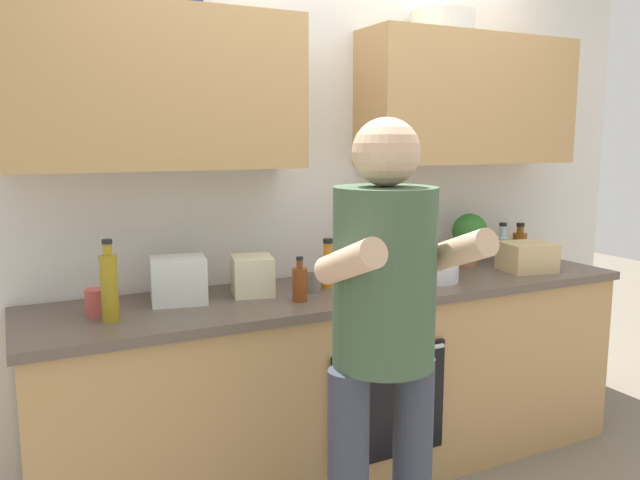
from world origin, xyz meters
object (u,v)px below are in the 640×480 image
cup_stoneware (313,281)px  bottle_juice (328,268)px  bottle_syrup (520,244)px  cup_ceramic (95,302)px  person_standing (384,324)px  potted_herb (469,235)px  bottle_vinegar (300,283)px  grocery_bag_bread (527,257)px  bottle_hotsauce (363,258)px  bottle_water (502,248)px  mixing_bowl (437,273)px  grocery_bag_produce (178,280)px  grocery_bag_rice (252,275)px  bottle_oil (109,286)px

cup_stoneware → bottle_juice: bearing=26.8°
bottle_syrup → cup_ceramic: 2.33m
person_standing → potted_herb: size_ratio=5.80×
bottle_vinegar → grocery_bag_bread: bearing=1.7°
bottle_vinegar → bottle_syrup: bottle_syrup is taller
person_standing → bottle_syrup: person_standing is taller
bottle_hotsauce → bottle_water: bottle_hotsauce is taller
cup_ceramic → potted_herb: potted_herb is taller
cup_stoneware → mixing_bowl: cup_stoneware is taller
mixing_bowl → bottle_hotsauce: bearing=144.2°
potted_herb → grocery_bag_produce: potted_herb is taller
cup_ceramic → cup_stoneware: bearing=-1.8°
bottle_juice → grocery_bag_rice: (-0.36, 0.02, -0.01)m
bottle_oil → grocery_bag_rice: size_ratio=1.57×
grocery_bag_rice → bottle_oil: bearing=-165.6°
bottle_oil → mixing_bowl: size_ratio=1.50×
bottle_water → person_standing: bearing=-146.0°
person_standing → grocery_bag_rice: bearing=99.6°
bottle_hotsauce → mixing_bowl: bottle_hotsauce is taller
potted_herb → grocery_bag_bread: 0.32m
bottle_vinegar → bottle_water: bearing=10.5°
person_standing → grocery_bag_produce: size_ratio=7.38×
bottle_hotsauce → grocery_bag_bread: size_ratio=1.02×
bottle_oil → bottle_syrup: (2.28, 0.27, -0.05)m
cup_ceramic → mixing_bowl: cup_ceramic is taller
bottle_water → bottle_vinegar: bearing=-169.5°
mixing_bowl → potted_herb: (0.39, 0.23, 0.13)m
cup_ceramic → grocery_bag_produce: 0.34m
cup_ceramic → mixing_bowl: (1.54, -0.11, -0.01)m
bottle_oil → grocery_bag_produce: bottle_oil is taller
bottle_hotsauce → grocery_bag_produce: (-0.92, -0.04, -0.01)m
bottle_syrup → cup_stoneware: 1.41m
bottle_vinegar → grocery_bag_produce: bearing=155.5°
grocery_bag_rice → grocery_bag_bread: (1.45, -0.17, -0.01)m
mixing_bowl → grocery_bag_rice: size_ratio=1.05×
person_standing → grocery_bag_bread: (1.30, 0.68, 0.00)m
grocery_bag_produce → grocery_bag_bread: grocery_bag_produce is taller
grocery_bag_produce → bottle_water: bearing=1.2°
bottle_syrup → cup_stoneware: size_ratio=2.12×
bottle_hotsauce → grocery_bag_rice: (-0.59, -0.05, -0.02)m
person_standing → potted_herb: (1.12, 0.92, 0.10)m
bottle_syrup → cup_stoneware: (-1.40, -0.18, -0.04)m
bottle_vinegar → cup_ceramic: bottle_vinegar is taller
bottle_hotsauce → cup_ceramic: 1.26m
person_standing → mixing_bowl: person_standing is taller
bottle_hotsauce → grocery_bag_bread: bottle_hotsauce is taller
bottle_hotsauce → bottle_juice: (-0.23, -0.07, -0.01)m
grocery_bag_bread → bottle_hotsauce: bearing=166.0°
bottle_water → bottle_juice: bearing=-176.5°
bottle_oil → grocery_bag_produce: 0.34m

